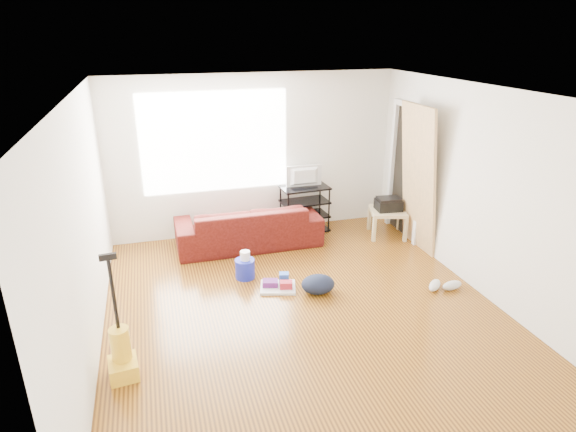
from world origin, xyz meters
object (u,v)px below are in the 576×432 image
object	(u,v)px
backpack	(318,292)
side_table	(388,214)
tv_stand	(305,209)
bucket	(245,277)
cleaning_tray	(279,285)
sofa	(249,244)
vacuum	(122,354)

from	to	relation	value
backpack	side_table	bearing A→B (deg)	44.94
tv_stand	bucket	bearing A→B (deg)	-137.63
cleaning_tray	bucket	bearing A→B (deg)	131.83
sofa	vacuum	xyz separation A→B (m)	(-1.76, -2.59, 0.23)
sofa	side_table	world-z (taller)	side_table
sofa	cleaning_tray	world-z (taller)	sofa
cleaning_tray	backpack	xyz separation A→B (m)	(0.44, -0.24, -0.05)
backpack	vacuum	distance (m)	2.49
sofa	tv_stand	size ratio (longest dim) A/B	2.77
bucket	vacuum	size ratio (longest dim) A/B	0.21
bucket	backpack	world-z (taller)	bucket
sofa	tv_stand	distance (m)	1.09
tv_stand	vacuum	distance (m)	3.97
tv_stand	backpack	world-z (taller)	tv_stand
side_table	bucket	distance (m)	2.59
bucket	cleaning_tray	world-z (taller)	cleaning_tray
side_table	bucket	xyz separation A→B (m)	(-2.45, -0.75, -0.37)
tv_stand	vacuum	size ratio (longest dim) A/B	0.62
side_table	bucket	bearing A→B (deg)	-162.95
tv_stand	bucket	distance (m)	1.84
sofa	cleaning_tray	distance (m)	1.42
side_table	backpack	bearing A→B (deg)	-139.95
sofa	vacuum	size ratio (longest dim) A/B	1.72
sofa	side_table	xyz separation A→B (m)	(2.19, -0.27, 0.37)
vacuum	backpack	bearing A→B (deg)	15.92
side_table	cleaning_tray	distance (m)	2.41
cleaning_tray	vacuum	world-z (taller)	vacuum
tv_stand	cleaning_tray	bearing A→B (deg)	-121.56
tv_stand	bucket	size ratio (longest dim) A/B	2.99
vacuum	bucket	bearing A→B (deg)	40.21
sofa	bucket	xyz separation A→B (m)	(-0.26, -1.02, 0.00)
vacuum	cleaning_tray	bearing A→B (deg)	26.27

